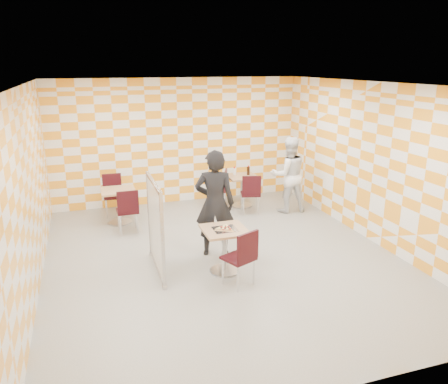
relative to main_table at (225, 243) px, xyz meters
name	(u,v)px	position (x,y,z in m)	size (l,w,h in m)	color
room_shell	(213,169)	(0.12, 1.06, 0.99)	(7.00, 7.00, 7.00)	#969691
main_table	(225,243)	(0.00, 0.00, 0.00)	(0.70, 0.70, 0.75)	tan
second_table	(242,186)	(1.47, 3.16, 0.00)	(0.70, 0.70, 0.75)	tan
empty_table	(119,200)	(-1.44, 2.87, 0.00)	(0.70, 0.70, 0.75)	tan
chair_main_front	(243,254)	(0.10, -0.58, 0.04)	(0.56, 0.56, 0.92)	black
chair_second_front	(251,191)	(1.45, 2.54, 0.04)	(0.51, 0.52, 0.92)	black
chair_second_side	(221,186)	(0.95, 3.16, 0.04)	(0.56, 0.55, 0.92)	black
chair_empty_near	(128,208)	(-1.32, 2.19, 0.04)	(0.43, 0.44, 0.92)	black
chair_empty_far	(113,191)	(-1.52, 3.51, 0.04)	(0.43, 0.44, 0.92)	black
partition	(156,226)	(-1.06, 0.36, 0.28)	(0.08, 1.38, 1.55)	white
man_dark	(215,204)	(0.05, 0.71, 0.45)	(0.70, 0.46, 1.91)	black
man_white	(288,175)	(2.34, 2.49, 0.36)	(0.84, 0.66, 1.74)	white
pizza_on_foil	(225,228)	(0.00, -0.02, 0.26)	(0.40, 0.40, 0.04)	silver
sport_bottle	(234,171)	(1.32, 3.31, 0.33)	(0.06, 0.06, 0.20)	white
soda_bottle	(248,171)	(1.64, 3.20, 0.34)	(0.07, 0.07, 0.23)	black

